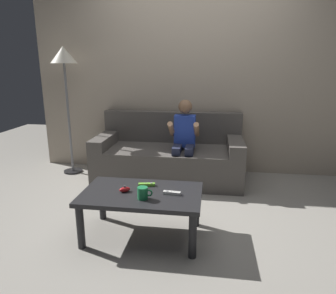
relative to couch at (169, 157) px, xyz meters
The scene contains 10 objects.
ground_plane 1.10m from the couch, 76.62° to the right, with size 8.26×8.26×0.00m, color #9E998E.
wall_back 1.08m from the couch, 58.14° to the left, with size 4.13×0.05×2.50m, color #B2A38E.
couch is the anchor object (origin of this frame).
person_seated_on_couch 0.39m from the couch, 42.14° to the right, with size 0.35×0.42×1.00m.
coffee_table 1.38m from the couch, 91.37° to the right, with size 0.96×0.58×0.39m.
game_remote_lime_near_edge 1.25m from the couch, 90.87° to the right, with size 0.14×0.06×0.03m.
nunchuk_red 1.40m from the couch, 96.94° to the right, with size 0.10×0.08×0.05m.
game_remote_white_far_corner 1.40m from the couch, 81.20° to the right, with size 0.14×0.05×0.03m.
coffee_mug 1.51m from the couch, 89.72° to the right, with size 0.12×0.08×0.09m.
floor_lamp 1.71m from the couch, behind, with size 0.32×0.32×1.60m.
Camera 1 is at (0.26, -2.57, 1.39)m, focal length 32.70 mm.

